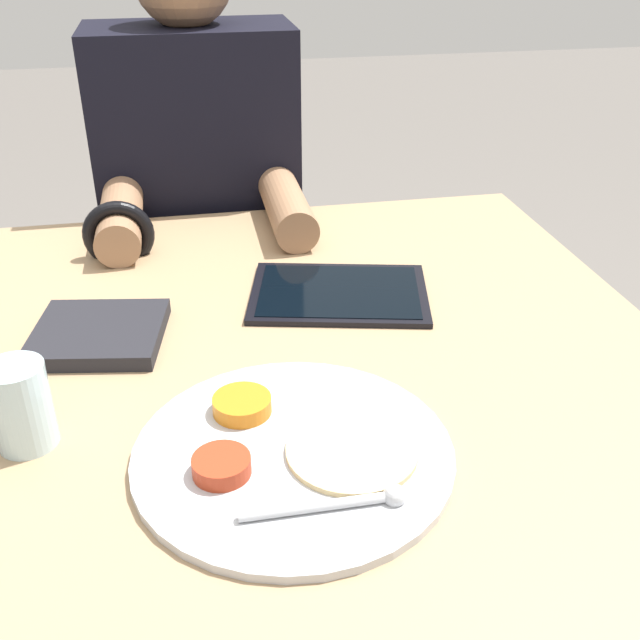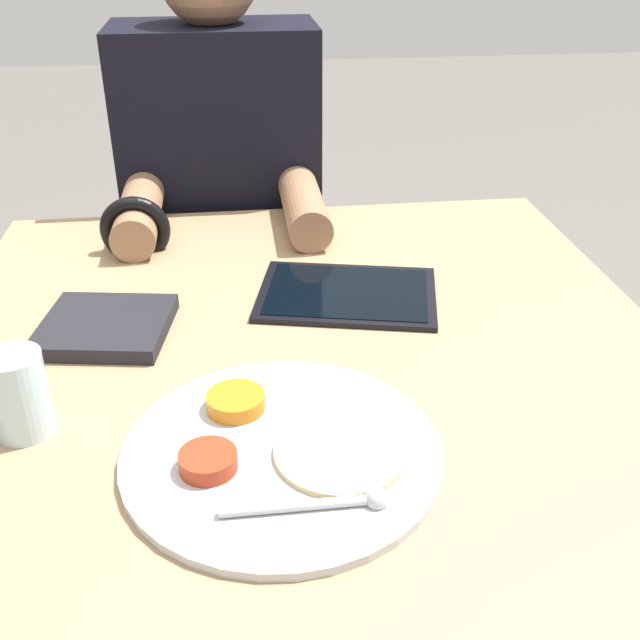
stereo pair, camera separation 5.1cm
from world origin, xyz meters
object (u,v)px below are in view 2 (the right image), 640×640
object	(u,v)px
red_notebook	(106,327)
person_diner	(228,272)
thali_tray	(281,450)
tablet_device	(347,294)
drinking_glass	(19,394)

from	to	relation	value
red_notebook	person_diner	size ratio (longest dim) A/B	0.15
red_notebook	thali_tray	bearing A→B (deg)	-52.91
thali_tray	person_diner	world-z (taller)	person_diner
red_notebook	person_diner	xyz separation A→B (m)	(0.15, 0.53, -0.19)
thali_tray	tablet_device	bearing A→B (deg)	70.30
thali_tray	person_diner	size ratio (longest dim) A/B	0.27
person_diner	drinking_glass	distance (m)	0.79
thali_tray	red_notebook	bearing A→B (deg)	127.09
thali_tray	red_notebook	size ratio (longest dim) A/B	1.78
red_notebook	person_diner	world-z (taller)	person_diner
tablet_device	person_diner	world-z (taller)	person_diner
thali_tray	tablet_device	size ratio (longest dim) A/B	1.15
tablet_device	drinking_glass	distance (m)	0.46
person_diner	drinking_glass	bearing A→B (deg)	-106.21
thali_tray	drinking_glass	world-z (taller)	drinking_glass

